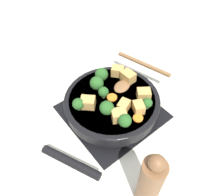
# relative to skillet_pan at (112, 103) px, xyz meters

# --- Properties ---
(ground_plane) EXTENTS (2.40, 2.40, 0.00)m
(ground_plane) POSITION_rel_skillet_pan_xyz_m (0.00, 0.00, -0.06)
(ground_plane) COLOR silver
(front_burner_grate) EXTENTS (0.31, 0.31, 0.03)m
(front_burner_grate) POSITION_rel_skillet_pan_xyz_m (0.00, 0.00, -0.04)
(front_burner_grate) COLOR black
(front_burner_grate) RESTS_ON ground_plane
(skillet_pan) EXTENTS (0.44, 0.35, 0.05)m
(skillet_pan) POSITION_rel_skillet_pan_xyz_m (0.00, 0.00, 0.00)
(skillet_pan) COLOR black
(skillet_pan) RESTS_ON front_burner_grate
(wooden_spoon) EXTENTS (0.22, 0.22, 0.02)m
(wooden_spoon) POSITION_rel_skillet_pan_xyz_m (0.14, 0.04, 0.03)
(wooden_spoon) COLOR brown
(wooden_spoon) RESTS_ON skillet_pan
(tofu_cube_center_large) EXTENTS (0.05, 0.05, 0.03)m
(tofu_cube_center_large) POSITION_rel_skillet_pan_xyz_m (0.03, -0.09, 0.04)
(tofu_cube_center_large) COLOR tan
(tofu_cube_center_large) RESTS_ON skillet_pan
(tofu_cube_near_handle) EXTENTS (0.06, 0.05, 0.03)m
(tofu_cube_near_handle) POSITION_rel_skillet_pan_xyz_m (0.08, -0.06, 0.04)
(tofu_cube_near_handle) COLOR tan
(tofu_cube_near_handle) RESTS_ON skillet_pan
(tofu_cube_east_chunk) EXTENTS (0.06, 0.06, 0.04)m
(tofu_cube_east_chunk) POSITION_rel_skillet_pan_xyz_m (-0.08, 0.02, 0.04)
(tofu_cube_east_chunk) COLOR tan
(tofu_cube_east_chunk) RESTS_ON skillet_pan
(tofu_cube_west_chunk) EXTENTS (0.05, 0.04, 0.03)m
(tofu_cube_west_chunk) POSITION_rel_skillet_pan_xyz_m (0.00, -0.06, 0.04)
(tofu_cube_west_chunk) COLOR tan
(tofu_cube_west_chunk) RESTS_ON skillet_pan
(tofu_cube_back_piece) EXTENTS (0.06, 0.05, 0.04)m
(tofu_cube_back_piece) POSITION_rel_skillet_pan_xyz_m (-0.03, -0.08, 0.04)
(tofu_cube_back_piece) COLOR tan
(tofu_cube_back_piece) RESTS_ON skillet_pan
(tofu_cube_front_piece) EXTENTS (0.05, 0.06, 0.03)m
(tofu_cube_front_piece) POSITION_rel_skillet_pan_xyz_m (0.09, 0.08, 0.04)
(tofu_cube_front_piece) COLOR tan
(tofu_cube_front_piece) RESTS_ON skillet_pan
(tofu_cube_mid_small) EXTENTS (0.04, 0.05, 0.04)m
(tofu_cube_mid_small) POSITION_rel_skillet_pan_xyz_m (0.10, 0.03, 0.04)
(tofu_cube_mid_small) COLOR tan
(tofu_cube_mid_small) RESTS_ON skillet_pan
(broccoli_floret_near_spoon) EXTENTS (0.05, 0.05, 0.05)m
(broccoli_floret_near_spoon) POSITION_rel_skillet_pan_xyz_m (0.03, 0.09, 0.05)
(broccoli_floret_near_spoon) COLOR #709956
(broccoli_floret_near_spoon) RESTS_ON skillet_pan
(broccoli_floret_center_top) EXTENTS (0.04, 0.04, 0.05)m
(broccoli_floret_center_top) POSITION_rel_skillet_pan_xyz_m (-0.05, -0.04, 0.05)
(broccoli_floret_center_top) COLOR #709956
(broccoli_floret_center_top) RESTS_ON skillet_pan
(broccoli_floret_east_rim) EXTENTS (0.04, 0.04, 0.05)m
(broccoli_floret_east_rim) POSITION_rel_skillet_pan_xyz_m (-0.04, -0.11, 0.05)
(broccoli_floret_east_rim) COLOR #709956
(broccoli_floret_east_rim) RESTS_ON skillet_pan
(broccoli_floret_west_rim) EXTENTS (0.05, 0.05, 0.05)m
(broccoli_floret_west_rim) POSITION_rel_skillet_pan_xyz_m (-0.01, 0.07, 0.05)
(broccoli_floret_west_rim) COLOR #709956
(broccoli_floret_west_rim) RESTS_ON skillet_pan
(broccoli_floret_north_edge) EXTENTS (0.03, 0.03, 0.04)m
(broccoli_floret_north_edge) POSITION_rel_skillet_pan_xyz_m (-0.02, 0.02, 0.05)
(broccoli_floret_north_edge) COLOR #709956
(broccoli_floret_north_edge) RESTS_ON skillet_pan
(broccoli_floret_south_cluster) EXTENTS (0.04, 0.04, 0.04)m
(broccoli_floret_south_cluster) POSITION_rel_skillet_pan_xyz_m (-0.11, 0.03, 0.05)
(broccoli_floret_south_cluster) COLOR #709956
(broccoli_floret_south_cluster) RESTS_ON skillet_pan
(broccoli_floret_mid_floret) EXTENTS (0.03, 0.03, 0.04)m
(broccoli_floret_mid_floret) POSITION_rel_skillet_pan_xyz_m (0.06, -0.10, 0.05)
(broccoli_floret_mid_floret) COLOR #709956
(broccoli_floret_mid_floret) RESTS_ON skillet_pan
(carrot_slice_orange_thin) EXTENTS (0.03, 0.03, 0.01)m
(carrot_slice_orange_thin) POSITION_rel_skillet_pan_xyz_m (0.01, 0.00, 0.02)
(carrot_slice_orange_thin) COLOR orange
(carrot_slice_orange_thin) RESTS_ON skillet_pan
(carrot_slice_near_center) EXTENTS (0.03, 0.03, 0.01)m
(carrot_slice_near_center) POSITION_rel_skillet_pan_xyz_m (0.01, -0.11, 0.02)
(carrot_slice_near_center) COLOR orange
(carrot_slice_near_center) RESTS_ON skillet_pan
(pepper_mill) EXTENTS (0.06, 0.06, 0.23)m
(pepper_mill) POSITION_rel_skillet_pan_xyz_m (-0.11, -0.28, 0.05)
(pepper_mill) COLOR brown
(pepper_mill) RESTS_ON ground_plane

